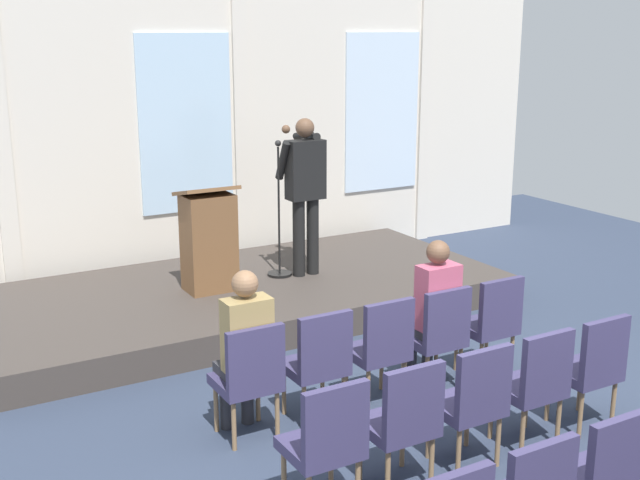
# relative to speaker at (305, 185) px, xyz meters

# --- Properties ---
(ground_plane) EXTENTS (14.70, 14.70, 0.00)m
(ground_plane) POSITION_rel_speaker_xyz_m (-0.78, -3.98, -1.35)
(ground_plane) COLOR #2D384C
(rear_partition) EXTENTS (10.85, 0.14, 3.79)m
(rear_partition) POSITION_rel_speaker_xyz_m (-0.75, 1.67, 0.54)
(rear_partition) COLOR silver
(rear_partition) RESTS_ON ground
(stage_platform) EXTENTS (5.73, 2.66, 0.31)m
(stage_platform) POSITION_rel_speaker_xyz_m (-0.78, 0.04, -1.20)
(stage_platform) COLOR #3F3833
(stage_platform) RESTS_ON ground
(speaker) EXTENTS (0.52, 0.69, 1.79)m
(speaker) POSITION_rel_speaker_xyz_m (0.00, 0.00, 0.00)
(speaker) COLOR black
(speaker) RESTS_ON stage_platform
(mic_stand) EXTENTS (0.28, 0.28, 1.55)m
(mic_stand) POSITION_rel_speaker_xyz_m (-0.28, 0.10, -0.71)
(mic_stand) COLOR black
(mic_stand) RESTS_ON stage_platform
(lectern) EXTENTS (0.60, 0.48, 1.16)m
(lectern) POSITION_rel_speaker_xyz_m (-1.17, 0.00, -0.49)
(lectern) COLOR brown
(lectern) RESTS_ON stage_platform
(chair_r0_c0) EXTENTS (0.46, 0.44, 0.94)m
(chair_r0_c0) POSITION_rel_speaker_xyz_m (-1.96, -2.71, -0.82)
(chair_r0_c0) COLOR olive
(chair_r0_c0) RESTS_ON ground
(audience_r0_c0) EXTENTS (0.36, 0.39, 1.34)m
(audience_r0_c0) POSITION_rel_speaker_xyz_m (-1.96, -2.63, -0.61)
(audience_r0_c0) COLOR #2D2D33
(audience_r0_c0) RESTS_ON ground
(chair_r0_c1) EXTENTS (0.46, 0.44, 0.94)m
(chair_r0_c1) POSITION_rel_speaker_xyz_m (-1.37, -2.71, -0.82)
(chair_r0_c1) COLOR olive
(chair_r0_c1) RESTS_ON ground
(chair_r0_c2) EXTENTS (0.46, 0.44, 0.94)m
(chair_r0_c2) POSITION_rel_speaker_xyz_m (-0.78, -2.71, -0.82)
(chair_r0_c2) COLOR olive
(chair_r0_c2) RESTS_ON ground
(chair_r0_c3) EXTENTS (0.46, 0.44, 0.94)m
(chair_r0_c3) POSITION_rel_speaker_xyz_m (-0.18, -2.71, -0.82)
(chair_r0_c3) COLOR olive
(chair_r0_c3) RESTS_ON ground
(audience_r0_c3) EXTENTS (0.36, 0.39, 1.33)m
(audience_r0_c3) POSITION_rel_speaker_xyz_m (-0.18, -2.63, -0.61)
(audience_r0_c3) COLOR #2D2D33
(audience_r0_c3) RESTS_ON ground
(chair_r0_c4) EXTENTS (0.46, 0.44, 0.94)m
(chair_r0_c4) POSITION_rel_speaker_xyz_m (0.41, -2.71, -0.82)
(chair_r0_c4) COLOR olive
(chair_r0_c4) RESTS_ON ground
(chair_r1_c0) EXTENTS (0.46, 0.44, 0.94)m
(chair_r1_c0) POSITION_rel_speaker_xyz_m (-1.96, -3.85, -0.82)
(chair_r1_c0) COLOR olive
(chair_r1_c0) RESTS_ON ground
(chair_r1_c1) EXTENTS (0.46, 0.44, 0.94)m
(chair_r1_c1) POSITION_rel_speaker_xyz_m (-1.37, -3.85, -0.82)
(chair_r1_c1) COLOR olive
(chair_r1_c1) RESTS_ON ground
(chair_r1_c2) EXTENTS (0.46, 0.44, 0.94)m
(chair_r1_c2) POSITION_rel_speaker_xyz_m (-0.78, -3.85, -0.82)
(chair_r1_c2) COLOR olive
(chair_r1_c2) RESTS_ON ground
(chair_r1_c3) EXTENTS (0.46, 0.44, 0.94)m
(chair_r1_c3) POSITION_rel_speaker_xyz_m (-0.18, -3.85, -0.82)
(chair_r1_c3) COLOR olive
(chair_r1_c3) RESTS_ON ground
(chair_r1_c4) EXTENTS (0.46, 0.44, 0.94)m
(chair_r1_c4) POSITION_rel_speaker_xyz_m (0.41, -3.85, -0.82)
(chair_r1_c4) COLOR olive
(chair_r1_c4) RESTS_ON ground
(chair_r2_c2) EXTENTS (0.46, 0.44, 0.94)m
(chair_r2_c2) POSITION_rel_speaker_xyz_m (-0.78, -5.00, -0.82)
(chair_r2_c2) COLOR olive
(chair_r2_c2) RESTS_ON ground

